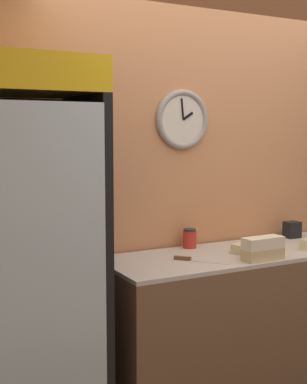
{
  "coord_description": "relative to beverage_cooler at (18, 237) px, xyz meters",
  "views": [
    {
      "loc": [
        -2.1,
        -1.9,
        1.67
      ],
      "look_at": [
        -0.63,
        0.9,
        1.31
      ],
      "focal_mm": 50.0,
      "sensor_mm": 36.0,
      "label": 1
    }
  ],
  "objects": [
    {
      "name": "condiment_jar",
      "position": [
        1.21,
        0.22,
        -0.16
      ],
      "size": [
        0.09,
        0.09,
        0.13
      ],
      "color": "#B72D23",
      "rests_on": "prep_counter"
    },
    {
      "name": "napkin_dispenser",
      "position": [
        2.07,
        0.17,
        -0.17
      ],
      "size": [
        0.11,
        0.09,
        0.12
      ],
      "color": "black",
      "rests_on": "prep_counter"
    },
    {
      "name": "chefs_knife",
      "position": [
        1.04,
        -0.11,
        -0.22
      ],
      "size": [
        0.26,
        0.29,
        0.02
      ],
      "color": "silver",
      "rests_on": "prep_counter"
    },
    {
      "name": "sandwich_stack_bottom",
      "position": [
        1.42,
        -0.28,
        -0.19
      ],
      "size": [
        0.27,
        0.11,
        0.07
      ],
      "color": "tan",
      "rests_on": "prep_counter"
    },
    {
      "name": "sandwich_stack_middle",
      "position": [
        1.42,
        -0.28,
        -0.12
      ],
      "size": [
        0.27,
        0.11,
        0.07
      ],
      "color": "beige",
      "rests_on": "sandwich_stack_bottom"
    },
    {
      "name": "sandwich_flat_right",
      "position": [
        1.5,
        -0.04,
        -0.2
      ],
      "size": [
        0.3,
        0.2,
        0.06
      ],
      "color": "beige",
      "rests_on": "prep_counter"
    },
    {
      "name": "beverage_cooler",
      "position": [
        0.0,
        0.0,
        0.0
      ],
      "size": [
        0.78,
        0.69,
        2.04
      ],
      "color": "black",
      "rests_on": "ground_plane"
    },
    {
      "name": "prep_counter",
      "position": [
        1.44,
        -0.03,
        -0.67
      ],
      "size": [
        1.83,
        0.65,
        0.89
      ],
      "color": "brown",
      "rests_on": "ground_plane"
    },
    {
      "name": "wall_back",
      "position": [
        1.44,
        0.34,
        0.24
      ],
      "size": [
        5.2,
        0.1,
        2.7
      ],
      "color": "tan",
      "rests_on": "ground_plane"
    }
  ]
}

